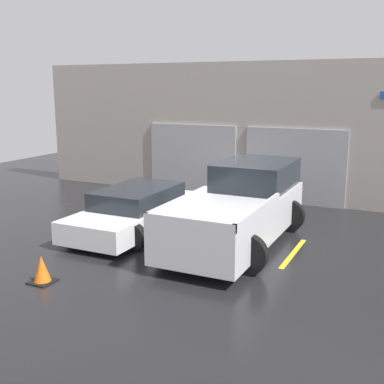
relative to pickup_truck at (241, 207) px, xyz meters
name	(u,v)px	position (x,y,z in m)	size (l,w,h in m)	color
ground_plane	(212,219)	(-1.44, 1.56, -0.88)	(28.00, 28.00, 0.00)	black
shophouse_building	(250,132)	(-1.44, 4.85, 1.41)	(16.62, 0.68, 4.65)	#9E9389
pickup_truck	(241,207)	(0.00, 0.00, 0.00)	(2.61, 5.44, 1.88)	silver
sedan_white	(137,210)	(-2.88, -0.29, -0.32)	(2.26, 4.58, 1.17)	white
parking_stripe_far_left	(93,224)	(-4.32, -0.32, -0.88)	(0.12, 2.20, 0.01)	gold
parking_stripe_left	(184,237)	(-1.44, -0.32, -0.88)	(0.12, 2.20, 0.01)	gold
parking_stripe_centre	(293,253)	(1.44, -0.32, -0.88)	(0.12, 2.20, 0.01)	gold
traffic_cone	(42,270)	(-2.68, -4.17, -0.63)	(0.47, 0.47, 0.55)	black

